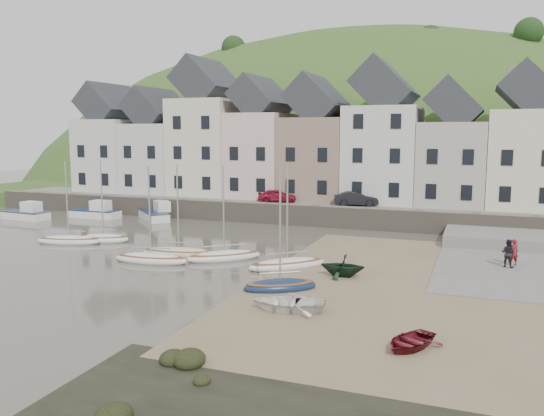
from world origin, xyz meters
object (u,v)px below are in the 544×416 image
at_px(rowboat_green, 343,265).
at_px(sailboat_0, 69,240).
at_px(rowboat_red, 410,341).
at_px(person_dark, 508,253).
at_px(rowboat_white, 288,303).
at_px(car_right, 356,199).
at_px(person_red, 513,252).
at_px(car_left, 277,196).

bearing_deg(rowboat_green, sailboat_0, -99.73).
bearing_deg(rowboat_green, rowboat_red, 23.92).
bearing_deg(person_dark, rowboat_white, 75.89).
distance_m(rowboat_white, car_right, 25.69).
bearing_deg(sailboat_0, person_red, 7.14).
distance_m(rowboat_red, car_right, 29.37).
relative_size(sailboat_0, person_red, 3.90).
xyz_separation_m(rowboat_red, car_left, (-15.75, 28.14, 1.89)).
bearing_deg(rowboat_white, person_dark, 129.99).
relative_size(rowboat_green, person_red, 1.53).
height_order(person_red, person_dark, person_dark).
bearing_deg(rowboat_white, rowboat_red, 54.18).
relative_size(person_dark, car_right, 0.44).
bearing_deg(car_right, person_red, -155.12).
height_order(rowboat_white, rowboat_green, rowboat_green).
distance_m(sailboat_0, rowboat_white, 22.18).
bearing_deg(car_left, car_right, -108.08).
bearing_deg(person_dark, car_left, -9.54).
height_order(rowboat_white, person_dark, person_dark).
bearing_deg(rowboat_red, person_dark, 100.35).
relative_size(rowboat_green, rowboat_red, 0.95).
height_order(rowboat_red, person_red, person_red).
xyz_separation_m(rowboat_white, car_right, (-2.40, 25.51, 1.83)).
xyz_separation_m(sailboat_0, person_red, (30.34, 3.80, 0.67)).
height_order(rowboat_green, car_right, car_right).
relative_size(rowboat_white, person_red, 2.09).
xyz_separation_m(rowboat_white, rowboat_red, (5.80, -2.63, -0.08)).
relative_size(person_dark, car_left, 0.47).
bearing_deg(rowboat_white, car_right, 173.96).
height_order(rowboat_red, person_dark, person_dark).
bearing_deg(person_red, sailboat_0, -14.64).
height_order(person_dark, car_right, car_right).
bearing_deg(car_left, sailboat_0, 129.88).
distance_m(rowboat_red, person_dark, 15.37).
distance_m(person_dark, car_left, 23.80).
bearing_deg(rowboat_white, person_red, 130.44).
relative_size(rowboat_white, car_right, 0.87).
bearing_deg(person_red, car_right, -67.25).
relative_size(person_red, car_left, 0.45).
relative_size(rowboat_red, person_red, 1.61).
xyz_separation_m(rowboat_green, rowboat_red, (4.87, -9.37, -0.38)).
xyz_separation_m(sailboat_0, rowboat_white, (20.26, -9.03, 0.15)).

